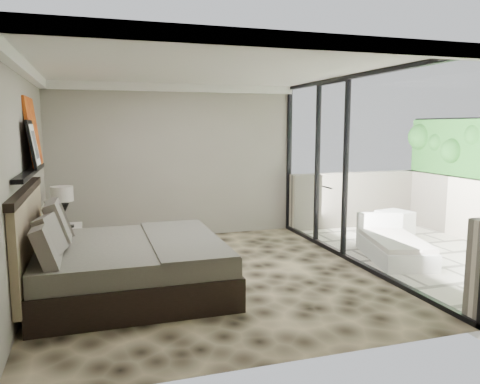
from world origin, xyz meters
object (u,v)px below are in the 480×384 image
object	(u,v)px
bed	(123,263)
table_lamp	(62,201)
nightstand	(65,243)
ottoman	(395,225)
lounger	(393,247)

from	to	relation	value
bed	table_lamp	world-z (taller)	bed
table_lamp	nightstand	bearing A→B (deg)	-69.72
nightstand	ottoman	world-z (taller)	ottoman
nightstand	ottoman	bearing A→B (deg)	-25.67
bed	nightstand	distance (m)	1.96
table_lamp	ottoman	bearing A→B (deg)	-4.74
bed	ottoman	bearing A→B (deg)	15.51
bed	table_lamp	distance (m)	2.06
bed	nightstand	xyz separation A→B (m)	(-0.76, 1.80, -0.12)
nightstand	table_lamp	xyz separation A→B (m)	(-0.01, 0.03, 0.66)
ottoman	lounger	distance (m)	1.34
ottoman	lounger	xyz separation A→B (m)	(-0.79, -1.08, -0.07)
nightstand	bed	bearing A→B (deg)	-88.40
ottoman	nightstand	bearing A→B (deg)	175.60
nightstand	table_lamp	distance (m)	0.66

